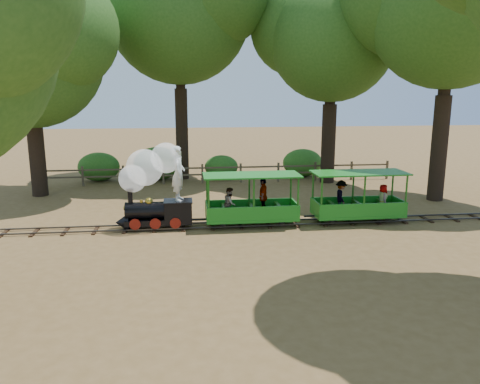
{
  "coord_description": "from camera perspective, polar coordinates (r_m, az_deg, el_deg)",
  "views": [
    {
      "loc": [
        -1.92,
        -15.87,
        4.72
      ],
      "look_at": [
        0.06,
        0.5,
        1.12
      ],
      "focal_mm": 35.0,
      "sensor_mm": 36.0,
      "label": 1
    }
  ],
  "objects": [
    {
      "name": "fence",
      "position": [
        24.3,
        -2.26,
        2.48
      ],
      "size": [
        18.1,
        0.1,
        1.0
      ],
      "color": "brown",
      "rests_on": "ground"
    },
    {
      "name": "carriage_rear",
      "position": [
        17.5,
        14.04,
        -1.16
      ],
      "size": [
        3.37,
        1.38,
        1.75
      ],
      "color": "#1B7B1C",
      "rests_on": "track"
    },
    {
      "name": "shrub_east",
      "position": [
        26.31,
        7.63,
        3.56
      ],
      "size": [
        2.22,
        1.71,
        1.54
      ],
      "primitive_type": "ellipsoid",
      "color": "#2D6B1E",
      "rests_on": "ground"
    },
    {
      "name": "shrub_west",
      "position": [
        25.87,
        -16.83,
        2.96
      ],
      "size": [
        2.19,
        1.68,
        1.51
      ],
      "primitive_type": "ellipsoid",
      "color": "#2D6B1E",
      "rests_on": "ground"
    },
    {
      "name": "oak_nw",
      "position": [
        23.01,
        -24.57,
        16.02
      ],
      "size": [
        8.12,
        7.14,
        9.56
      ],
      "color": "#2D2116",
      "rests_on": "ground"
    },
    {
      "name": "shrub_mid_w",
      "position": [
        25.5,
        -10.02,
        3.46
      ],
      "size": [
        2.54,
        1.96,
        1.76
      ],
      "primitive_type": "ellipsoid",
      "color": "#2D6B1E",
      "rests_on": "ground"
    },
    {
      "name": "oak_nc",
      "position": [
        25.84,
        -7.6,
        21.83
      ],
      "size": [
        9.23,
        8.12,
        12.36
      ],
      "color": "#2D2116",
      "rests_on": "ground"
    },
    {
      "name": "shrub_mid_e",
      "position": [
        25.58,
        -2.29,
        3.1
      ],
      "size": [
        1.82,
        1.4,
        1.26
      ],
      "primitive_type": "ellipsoid",
      "color": "#2D6B1E",
      "rests_on": "ground"
    },
    {
      "name": "ground",
      "position": [
        16.67,
        0.01,
        -4.15
      ],
      "size": [
        90.0,
        90.0,
        0.0
      ],
      "primitive_type": "plane",
      "color": "brown",
      "rests_on": "ground"
    },
    {
      "name": "oak_ne",
      "position": [
        24.76,
        11.12,
        18.71
      ],
      "size": [
        7.88,
        6.93,
        10.42
      ],
      "color": "#2D2116",
      "rests_on": "ground"
    },
    {
      "name": "track",
      "position": [
        16.65,
        0.01,
        -3.92
      ],
      "size": [
        22.0,
        1.0,
        0.1
      ],
      "color": "#3F3D3A",
      "rests_on": "ground"
    },
    {
      "name": "carriage_front",
      "position": [
        16.5,
        1.33,
        -1.53
      ],
      "size": [
        3.37,
        1.38,
        1.75
      ],
      "color": "#1B7B1C",
      "rests_on": "track"
    },
    {
      "name": "locomotive",
      "position": [
        16.25,
        -10.56,
        1.48
      ],
      "size": [
        2.65,
        1.25,
        3.05
      ],
      "color": "black",
      "rests_on": "ground"
    }
  ]
}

